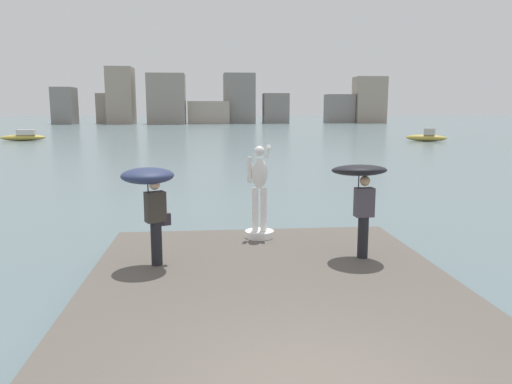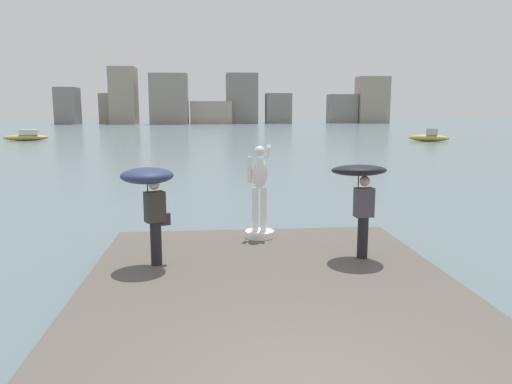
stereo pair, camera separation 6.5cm
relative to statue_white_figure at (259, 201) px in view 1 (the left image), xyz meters
name	(u,v)px [view 1 (the left image)]	position (x,y,z in m)	size (l,w,h in m)	color
ground_plane	(221,148)	(-0.10, 33.27, -1.30)	(400.00, 400.00, 0.00)	slate
pier	(282,323)	(-0.10, -4.46, -1.10)	(6.75, 10.55, 0.40)	#564F47
statue_white_figure	(259,201)	(0.00, 0.00, 0.00)	(0.70, 0.91, 2.25)	white
onlooker_left	(150,187)	(-2.35, -1.96, 0.68)	(1.37, 1.37, 1.95)	black
onlooker_right	(360,182)	(1.89, -1.84, 0.70)	(1.17, 1.19, 2.00)	black
boat_mid	(24,136)	(-21.66, 45.79, -0.83)	(4.89, 2.01, 1.24)	#B2993D
boat_far	(427,137)	(22.48, 40.40, -0.81)	(4.23, 3.30, 1.43)	#B2993D
distant_skyline	(216,102)	(0.72, 110.51, 3.88)	(79.96, 12.22, 13.15)	gray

